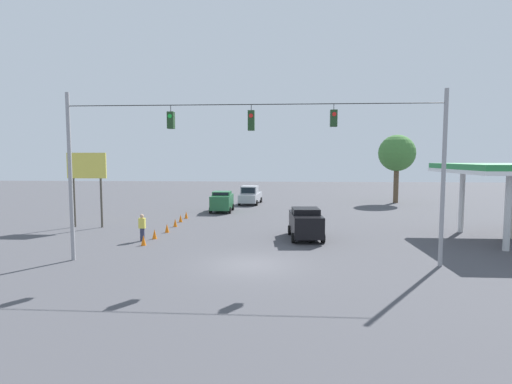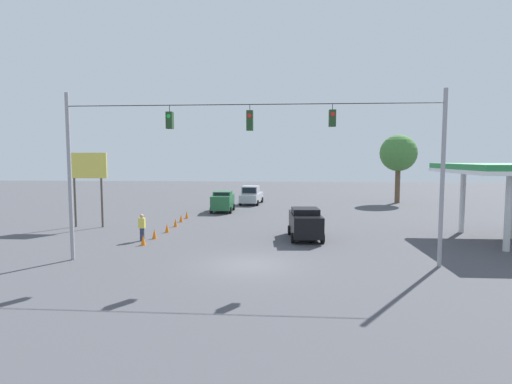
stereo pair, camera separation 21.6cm
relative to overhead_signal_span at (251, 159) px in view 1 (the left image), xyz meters
The scene contains 14 objects.
ground_plane 5.26m from the overhead_signal_span, 92.43° to the left, with size 140.00×140.00×0.00m, color #47474C.
overhead_signal_span is the anchor object (origin of this frame).
pickup_truck_silver_withflow_deep 26.27m from the overhead_signal_span, 85.44° to the right, with size 2.54×5.30×2.12m.
sedan_black_crossing_near 8.19m from the overhead_signal_span, 116.20° to the right, with size 2.27×4.28×2.02m.
sedan_green_withflow_far 19.99m from the overhead_signal_span, 77.21° to the right, with size 2.08×3.87×2.01m.
traffic_cone_nearest 9.17m from the overhead_signal_span, 28.04° to the right, with size 0.31×0.31×0.64m, color orange.
traffic_cone_second 10.08m from the overhead_signal_span, 39.60° to the right, with size 0.31×0.31×0.64m, color orange.
traffic_cone_third 11.39m from the overhead_signal_span, 49.98° to the right, with size 0.31×0.31×0.64m, color orange.
traffic_cone_fourth 13.18m from the overhead_signal_span, 57.05° to the right, with size 0.31×0.31×0.64m, color orange.
traffic_cone_fifth 15.05m from the overhead_signal_span, 61.44° to the right, with size 0.31×0.31×0.64m, color orange.
traffic_cone_farthest 16.74m from the overhead_signal_span, 64.81° to the right, with size 0.31×0.31×0.64m, color orange.
roadside_billboard 16.41m from the overhead_signal_span, 36.10° to the right, with size 3.04×0.16×5.68m.
pedestrian 9.86m from the overhead_signal_span, 33.78° to the right, with size 0.40×0.28×1.73m.
tree_horizon_left 31.96m from the overhead_signal_span, 118.04° to the right, with size 4.25×4.25×8.00m.
Camera 1 is at (-1.49, 19.37, 5.28)m, focal length 28.00 mm.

